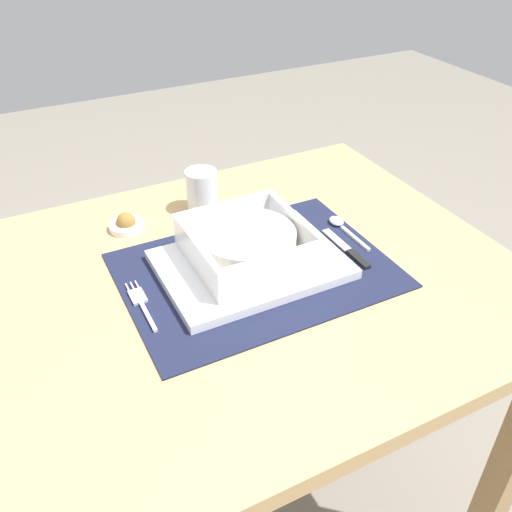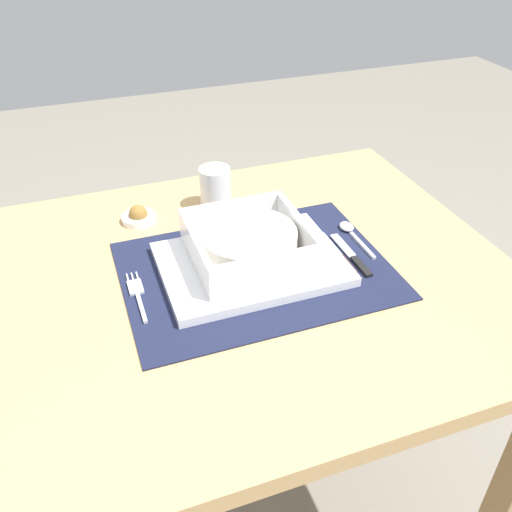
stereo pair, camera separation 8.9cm
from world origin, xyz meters
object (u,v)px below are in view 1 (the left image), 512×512
object	(u,v)px
butter_knife	(349,250)
bread_knife	(334,250)
spoon	(340,224)
drinking_glass	(202,193)
porridge_bowl	(248,244)
dining_table	(244,324)
condiment_saucer	(126,224)
fork	(140,302)

from	to	relation	value
butter_knife	bread_knife	world-z (taller)	same
spoon	butter_knife	world-z (taller)	spoon
spoon	bread_knife	world-z (taller)	spoon
spoon	bread_knife	distance (m)	0.08
butter_knife	drinking_glass	distance (m)	0.30
porridge_bowl	drinking_glass	world-z (taller)	drinking_glass
butter_knife	bread_knife	bearing A→B (deg)	151.01
dining_table	butter_knife	size ratio (longest dim) A/B	6.83
dining_table	drinking_glass	world-z (taller)	drinking_glass
porridge_bowl	spoon	distance (m)	0.21
dining_table	porridge_bowl	distance (m)	0.15
butter_knife	condiment_saucer	world-z (taller)	condiment_saucer
bread_knife	condiment_saucer	world-z (taller)	condiment_saucer
drinking_glass	butter_knife	bearing A→B (deg)	-56.00
drinking_glass	condiment_saucer	world-z (taller)	drinking_glass
porridge_bowl	spoon	bearing A→B (deg)	8.30
drinking_glass	bread_knife	bearing A→B (deg)	-58.09
bread_knife	condiment_saucer	xyz separation A→B (m)	(-0.30, 0.24, 0.00)
porridge_bowl	bread_knife	xyz separation A→B (m)	(0.15, -0.03, -0.04)
porridge_bowl	butter_knife	distance (m)	0.18
porridge_bowl	condiment_saucer	xyz separation A→B (m)	(-0.15, 0.20, -0.03)
condiment_saucer	bread_knife	bearing A→B (deg)	-38.51
spoon	porridge_bowl	bearing A→B (deg)	-169.25
dining_table	butter_knife	distance (m)	0.22
spoon	fork	bearing A→B (deg)	-171.09
porridge_bowl	spoon	world-z (taller)	porridge_bowl
butter_knife	fork	bearing A→B (deg)	178.05
dining_table	porridge_bowl	xyz separation A→B (m)	(0.02, 0.02, 0.15)
fork	condiment_saucer	world-z (taller)	condiment_saucer
fork	dining_table	bearing A→B (deg)	1.86
spoon	drinking_glass	world-z (taller)	drinking_glass
dining_table	fork	xyz separation A→B (m)	(-0.17, 0.00, 0.11)
fork	drinking_glass	bearing A→B (deg)	51.43
fork	condiment_saucer	distance (m)	0.22
porridge_bowl	bread_knife	world-z (taller)	porridge_bowl
porridge_bowl	butter_knife	world-z (taller)	porridge_bowl
porridge_bowl	butter_knife	bearing A→B (deg)	-14.70
drinking_glass	condiment_saucer	distance (m)	0.15
fork	spoon	world-z (taller)	spoon
fork	bread_knife	bearing A→B (deg)	-0.05
dining_table	drinking_glass	bearing A→B (deg)	84.85
dining_table	bread_knife	world-z (taller)	bread_knife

